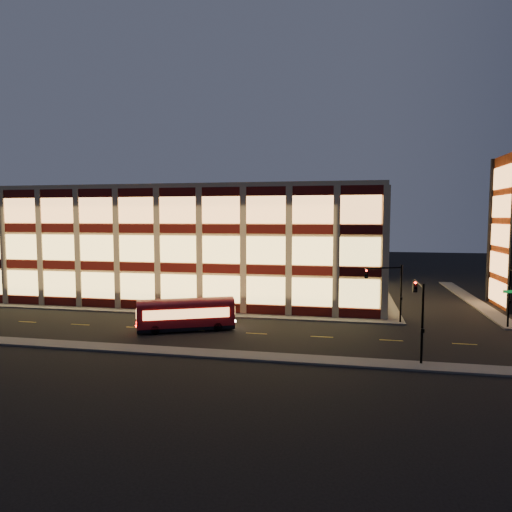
# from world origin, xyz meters

# --- Properties ---
(ground) EXTENTS (200.00, 200.00, 0.00)m
(ground) POSITION_xyz_m (0.00, 0.00, 0.00)
(ground) COLOR black
(ground) RESTS_ON ground
(sidewalk_office_south) EXTENTS (54.00, 2.00, 0.15)m
(sidewalk_office_south) POSITION_xyz_m (-3.00, 1.00, 0.07)
(sidewalk_office_south) COLOR #514F4C
(sidewalk_office_south) RESTS_ON ground
(sidewalk_office_east) EXTENTS (2.00, 30.00, 0.15)m
(sidewalk_office_east) POSITION_xyz_m (23.00, 17.00, 0.07)
(sidewalk_office_east) COLOR #514F4C
(sidewalk_office_east) RESTS_ON ground
(sidewalk_tower_west) EXTENTS (2.00, 30.00, 0.15)m
(sidewalk_tower_west) POSITION_xyz_m (34.00, 17.00, 0.07)
(sidewalk_tower_west) COLOR #514F4C
(sidewalk_tower_west) RESTS_ON ground
(sidewalk_near) EXTENTS (100.00, 2.00, 0.15)m
(sidewalk_near) POSITION_xyz_m (0.00, -13.00, 0.07)
(sidewalk_near) COLOR #514F4C
(sidewalk_near) RESTS_ON ground
(office_building) EXTENTS (50.45, 30.45, 14.50)m
(office_building) POSITION_xyz_m (-2.91, 16.91, 7.25)
(office_building) COLOR tan
(office_building) RESTS_ON ground
(traffic_signal_far) EXTENTS (3.79, 1.87, 6.00)m
(traffic_signal_far) POSITION_xyz_m (22.21, 0.24, 4.11)
(traffic_signal_far) COLOR black
(traffic_signal_far) RESTS_ON ground
(traffic_signal_near) EXTENTS (0.32, 4.45, 6.00)m
(traffic_signal_near) POSITION_xyz_m (23.50, -11.03, 4.13)
(traffic_signal_near) COLOR black
(traffic_signal_near) RESTS_ON ground
(trolley_bus) EXTENTS (9.17, 5.71, 3.06)m
(trolley_bus) POSITION_xyz_m (3.19, -6.03, 1.70)
(trolley_bus) COLOR #9E080F
(trolley_bus) RESTS_ON ground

